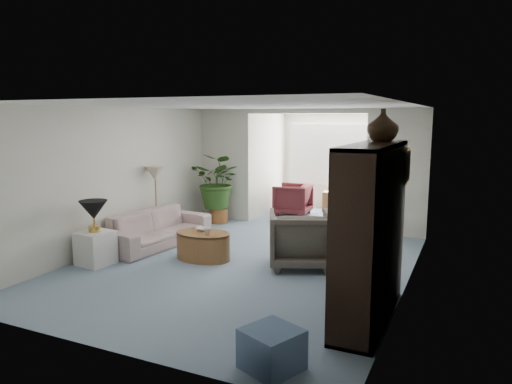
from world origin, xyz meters
The scene contains 26 objects.
floor centered at (0.00, 0.00, 0.00)m, with size 6.00×6.00×0.00m, color gray.
sunroom_floor centered at (0.00, 4.10, 0.00)m, with size 2.60×2.60×0.00m, color gray.
back_pier_left centered at (-1.90, 3.00, 1.25)m, with size 1.20×0.12×2.50m, color beige.
back_pier_right centered at (1.90, 3.00, 1.25)m, with size 1.20×0.12×2.50m, color beige.
back_header centered at (0.00, 3.00, 2.45)m, with size 2.60×0.12×0.10m, color beige.
window_pane centered at (0.00, 5.18, 1.40)m, with size 2.20×0.02×1.50m, color white.
window_blinds centered at (0.00, 5.15, 1.40)m, with size 2.20×0.02×1.50m, color white.
framed_picture centered at (2.46, -0.10, 1.70)m, with size 0.04×0.50×0.40m, color #BAB194.
sofa centered at (-1.93, 0.47, 0.32)m, with size 2.17×0.85×0.63m, color beige.
end_table centered at (-2.13, -0.88, 0.27)m, with size 0.49×0.49×0.54m, color silver.
table_lamp centered at (-2.13, -0.88, 0.89)m, with size 0.44×0.44×0.30m, color black.
floor_lamp centered at (-2.33, 0.98, 1.25)m, with size 0.36×0.36×0.28m, color beige.
coffee_table centered at (-0.73, 0.09, 0.23)m, with size 0.95×0.95×0.45m, color #8F5D34.
coffee_bowl centered at (-0.78, 0.19, 0.48)m, with size 0.21×0.21×0.05m, color silver.
coffee_cup centered at (-0.58, -0.01, 0.50)m, with size 0.11×0.11×0.10m, color #B4AE9E.
wingback_chair centered at (0.85, 0.41, 0.44)m, with size 0.94×0.97×0.88m, color #685F52.
side_table_dark centered at (1.55, 0.71, 0.30)m, with size 0.50×0.40×0.60m, color black.
entertainment_cabinet centered at (2.23, -1.11, 1.02)m, with size 0.49×1.83×2.04m, color black.
cabinet_urn centered at (2.23, -0.61, 2.23)m, with size 0.37×0.37×0.39m, color black.
ottoman centered at (1.65, -2.61, 0.19)m, with size 0.48×0.48×0.38m, color slate.
plant_pot centered at (-1.84, 2.58, 0.16)m, with size 0.40×0.40×0.32m, color #93562A.
house_plant centered at (-1.84, 2.58, 0.93)m, with size 1.10×0.95×1.22m, color #2B4F1B.
sunroom_chair_blue centered at (0.86, 4.08, 0.39)m, with size 0.82×0.85×0.77m, color slate.
sunroom_chair_maroon centered at (-0.64, 4.08, 0.37)m, with size 0.80×0.82×0.75m, color #561D23.
sunroom_table centered at (0.11, 4.83, 0.25)m, with size 0.41×0.32×0.50m, color #8F5D34.
shelf_clutter centered at (2.18, -1.20, 1.09)m, with size 0.30×1.08×1.06m.
Camera 1 is at (3.25, -6.42, 2.33)m, focal length 33.21 mm.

